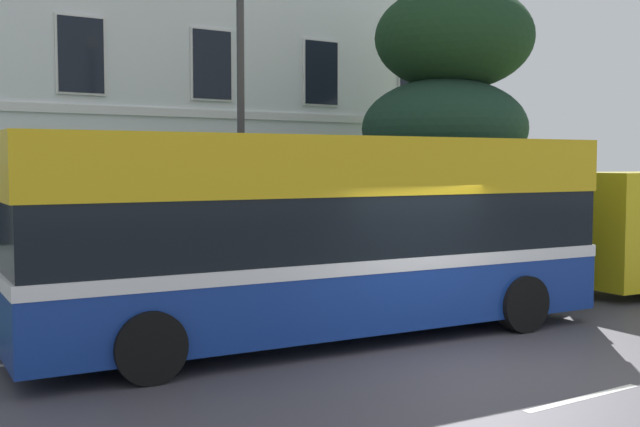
{
  "coord_description": "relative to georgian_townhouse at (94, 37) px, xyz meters",
  "views": [
    {
      "loc": [
        -7.76,
        -7.89,
        2.85
      ],
      "look_at": [
        -0.11,
        3.9,
        1.94
      ],
      "focal_mm": 43.95,
      "sensor_mm": 36.0,
      "label": 1
    }
  ],
  "objects": [
    {
      "name": "ground_plane",
      "position": [
        1.09,
        -13.09,
        -6.34
      ],
      "size": [
        60.0,
        56.0,
        0.18
      ],
      "color": "#45434C"
    },
    {
      "name": "iron_verge_railing",
      "position": [
        -0.0,
        -9.51,
        -5.71
      ],
      "size": [
        19.04,
        0.04,
        0.97
      ],
      "color": "black",
      "rests_on": "ground_plane"
    },
    {
      "name": "georgian_townhouse",
      "position": [
        0.0,
        0.0,
        0.0
      ],
      "size": [
        19.46,
        8.5,
        12.36
      ],
      "color": "white",
      "rests_on": "ground_plane"
    },
    {
      "name": "single_decker_bus",
      "position": [
        0.19,
        -11.34,
        -4.62
      ],
      "size": [
        9.92,
        3.07,
        3.25
      ],
      "rotation": [
        0.0,
        0.0,
        -0.07
      ],
      "color": "navy",
      "rests_on": "ground_plane"
    },
    {
      "name": "street_lamp_post",
      "position": [
        0.01,
        -8.8,
        -2.59
      ],
      "size": [
        0.36,
        0.24,
        6.27
      ],
      "color": "#333338",
      "rests_on": "ground_plane"
    },
    {
      "name": "evergreen_tree",
      "position": [
        5.85,
        -8.03,
        -3.33
      ],
      "size": [
        5.28,
        5.28,
        6.93
      ],
      "color": "#423328",
      "rests_on": "ground_plane"
    }
  ]
}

